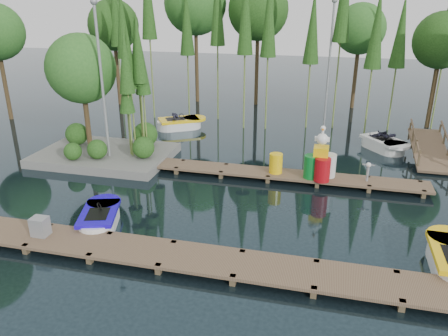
% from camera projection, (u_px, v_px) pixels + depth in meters
% --- Properties ---
extents(ground_plane, '(90.00, 90.00, 0.00)m').
position_uv_depth(ground_plane, '(208.00, 198.00, 16.94)').
color(ground_plane, '#1A2A31').
extents(near_dock, '(18.00, 1.50, 0.50)m').
position_uv_depth(near_dock, '(166.00, 254.00, 12.79)').
color(near_dock, brown).
rests_on(near_dock, ground).
extents(far_dock, '(15.00, 1.20, 0.50)m').
position_uv_depth(far_dock, '(246.00, 171.00, 18.89)').
color(far_dock, brown).
rests_on(far_dock, ground).
extents(island, '(6.20, 4.20, 6.75)m').
position_uv_depth(island, '(96.00, 92.00, 20.17)').
color(island, slate).
rests_on(island, ground).
extents(tree_screen, '(34.42, 18.53, 10.31)m').
position_uv_depth(tree_screen, '(224.00, 19.00, 24.73)').
color(tree_screen, '#45341D').
rests_on(tree_screen, ground).
extents(lamp_island, '(0.30, 0.30, 7.25)m').
position_uv_depth(lamp_island, '(101.00, 71.00, 18.88)').
color(lamp_island, gray).
rests_on(lamp_island, ground).
extents(lamp_rear, '(0.30, 0.30, 7.25)m').
position_uv_depth(lamp_rear, '(330.00, 55.00, 24.41)').
color(lamp_rear, gray).
rests_on(lamp_rear, ground).
extents(ramp, '(1.50, 3.94, 1.49)m').
position_uv_depth(ramp, '(429.00, 149.00, 20.57)').
color(ramp, brown).
rests_on(ramp, ground).
extents(boat_blue, '(1.87, 2.78, 0.86)m').
position_uv_depth(boat_blue, '(100.00, 218.00, 14.85)').
color(boat_blue, white).
rests_on(boat_blue, ground).
extents(boat_yellow_far, '(3.16, 2.64, 1.46)m').
position_uv_depth(boat_yellow_far, '(180.00, 124.00, 25.72)').
color(boat_yellow_far, white).
rests_on(boat_yellow_far, ground).
extents(boat_white_far, '(2.71, 3.00, 1.33)m').
position_uv_depth(boat_white_far, '(384.00, 144.00, 22.13)').
color(boat_white_far, white).
rests_on(boat_white_far, ground).
extents(utility_cabinet, '(0.50, 0.42, 0.61)m').
position_uv_depth(utility_cabinet, '(40.00, 226.00, 13.60)').
color(utility_cabinet, gray).
rests_on(utility_cabinet, near_dock).
extents(yellow_barrel, '(0.56, 0.56, 0.84)m').
position_uv_depth(yellow_barrel, '(276.00, 163.00, 18.43)').
color(yellow_barrel, yellow).
rests_on(yellow_barrel, far_dock).
extents(drum_cluster, '(1.29, 1.18, 2.22)m').
position_uv_depth(drum_cluster, '(321.00, 163.00, 17.78)').
color(drum_cluster, '#0C7226').
rests_on(drum_cluster, far_dock).
extents(seagull_post, '(0.50, 0.27, 0.79)m').
position_uv_depth(seagull_post, '(368.00, 169.00, 17.54)').
color(seagull_post, gray).
rests_on(seagull_post, far_dock).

